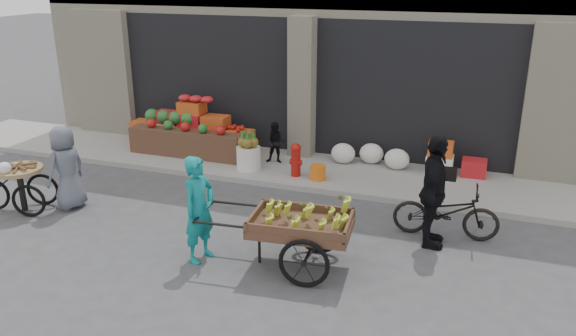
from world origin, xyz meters
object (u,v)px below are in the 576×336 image
(vendor_grey, at_px, (66,168))
(bicycle, at_px, (446,212))
(fire_hydrant, at_px, (296,158))
(tricycle_cart, at_px, (20,182))
(vendor_woman, at_px, (199,209))
(cyclist, at_px, (433,192))
(pineapple_bin, at_px, (249,158))
(seated_person, at_px, (276,143))
(orange_bucket, at_px, (318,172))
(banana_cart, at_px, (297,221))

(vendor_grey, bearing_deg, bicycle, 110.00)
(fire_hydrant, distance_m, tricycle_cart, 5.29)
(vendor_woman, bearing_deg, vendor_grey, 86.59)
(cyclist, bearing_deg, pineapple_bin, 58.86)
(seated_person, bearing_deg, vendor_woman, -94.27)
(orange_bucket, xyz_separation_m, vendor_woman, (-0.76, -3.64, 0.56))
(fire_hydrant, bearing_deg, banana_cart, -70.61)
(banana_cart, xyz_separation_m, vendor_grey, (-4.73, 0.69, 0.03))
(seated_person, height_order, tricycle_cart, seated_person)
(seated_person, bearing_deg, tricycle_cart, -142.95)
(bicycle, relative_size, cyclist, 0.93)
(fire_hydrant, distance_m, vendor_grey, 4.47)
(bicycle, bearing_deg, orange_bucket, 55.39)
(banana_cart, relative_size, tricycle_cart, 1.77)
(pineapple_bin, height_order, orange_bucket, pineapple_bin)
(pineapple_bin, xyz_separation_m, vendor_grey, (-2.42, -2.80, 0.42))
(banana_cart, xyz_separation_m, bicycle, (1.98, 1.81, -0.31))
(banana_cart, xyz_separation_m, cyclist, (1.78, 1.41, 0.17))
(orange_bucket, distance_m, vendor_grey, 4.87)
(seated_person, distance_m, vendor_grey, 4.42)
(vendor_grey, xyz_separation_m, bicycle, (6.71, 1.12, -0.34))
(pineapple_bin, distance_m, fire_hydrant, 1.11)
(seated_person, height_order, vendor_grey, vendor_grey)
(vendor_woman, distance_m, vendor_grey, 3.39)
(vendor_woman, height_order, bicycle, vendor_woman)
(banana_cart, xyz_separation_m, tricycle_cart, (-5.46, 0.28, -0.19))
(banana_cart, distance_m, bicycle, 2.70)
(vendor_woman, relative_size, vendor_grey, 1.05)
(bicycle, height_order, cyclist, cyclist)
(vendor_grey, distance_m, bicycle, 6.81)
(vendor_woman, bearing_deg, tricycle_cart, 95.14)
(pineapple_bin, relative_size, orange_bucket, 1.62)
(seated_person, height_order, banana_cart, seated_person)
(orange_bucket, bearing_deg, pineapple_bin, 176.42)
(bicycle, bearing_deg, seated_person, 55.43)
(pineapple_bin, distance_m, vendor_grey, 3.72)
(fire_hydrant, bearing_deg, tricycle_cart, -143.35)
(fire_hydrant, relative_size, banana_cart, 0.28)
(bicycle, bearing_deg, vendor_grey, 95.28)
(pineapple_bin, xyz_separation_m, orange_bucket, (1.60, -0.10, -0.10))
(pineapple_bin, distance_m, banana_cart, 4.20)
(cyclist, bearing_deg, bicycle, -30.78)
(banana_cart, bearing_deg, vendor_grey, 166.11)
(fire_hydrant, relative_size, tricycle_cart, 0.49)
(vendor_grey, xyz_separation_m, cyclist, (6.51, 0.72, 0.13))
(pineapple_bin, distance_m, bicycle, 4.61)
(vendor_woman, height_order, tricycle_cart, vendor_woman)
(tricycle_cart, xyz_separation_m, bicycle, (7.43, 1.53, -0.11))
(fire_hydrant, height_order, bicycle, bicycle)
(pineapple_bin, distance_m, orange_bucket, 1.61)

